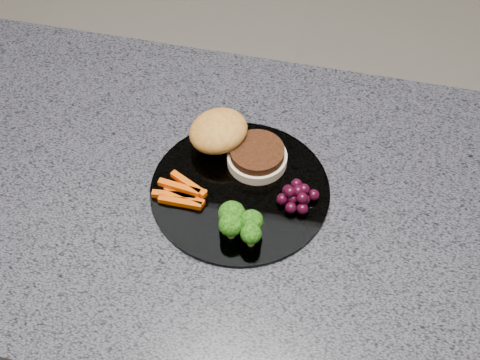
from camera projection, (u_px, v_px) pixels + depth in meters
name	position (u px, v px, depth m)	size (l,w,h in m)	color
island_cabinet	(195.00, 328.00, 1.34)	(1.20, 0.60, 0.86)	brown
countertop	(179.00, 194.00, 0.99)	(1.20, 0.60, 0.04)	#4C4B55
plate	(240.00, 190.00, 0.97)	(0.26, 0.26, 0.01)	white
burger	(232.00, 142.00, 0.99)	(0.17, 0.13, 0.05)	beige
carrot_sticks	(182.00, 192.00, 0.95)	(0.08, 0.05, 0.02)	#D14803
broccoli	(239.00, 222.00, 0.90)	(0.06, 0.06, 0.04)	olive
grape_bunch	(297.00, 196.00, 0.94)	(0.06, 0.05, 0.03)	black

